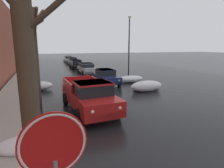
% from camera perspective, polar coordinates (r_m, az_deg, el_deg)
% --- Properties ---
extents(left_sidewalk_slab, '(2.72, 80.00, 0.15)m').
position_cam_1_polar(left_sidewalk_slab, '(19.30, -25.62, -0.10)').
color(left_sidewalk_slab, '#A8A399').
rests_on(left_sidewalk_slab, ground).
extents(snow_bank_near_corner_left, '(2.50, 1.36, 0.75)m').
position_cam_1_polar(snow_bank_near_corner_left, '(16.46, -21.91, -0.60)').
color(snow_bank_near_corner_left, white).
rests_on(snow_bank_near_corner_left, ground).
extents(snow_bank_along_left_kerb, '(2.57, 1.28, 0.63)m').
position_cam_1_polar(snow_bank_along_left_kerb, '(16.22, 10.22, -0.49)').
color(snow_bank_along_left_kerb, white).
rests_on(snow_bank_along_left_kerb, ground).
extents(snow_bank_mid_block_left, '(2.80, 1.44, 0.56)m').
position_cam_1_polar(snow_bank_mid_block_left, '(7.41, -21.16, -15.91)').
color(snow_bank_mid_block_left, white).
rests_on(snow_bank_mid_block_left, ground).
extents(snow_bank_near_corner_right, '(2.81, 1.00, 0.67)m').
position_cam_1_polar(snow_bank_near_corner_right, '(18.84, 5.45, 1.50)').
color(snow_bank_near_corner_right, white).
rests_on(snow_bank_near_corner_right, ground).
extents(snow_bank_far_right_pile, '(2.75, 1.05, 0.86)m').
position_cam_1_polar(snow_bank_far_right_pile, '(15.27, 10.73, -0.66)').
color(snow_bank_far_right_pile, white).
rests_on(snow_bank_far_right_pile, ground).
extents(bare_tree_at_the_corner, '(3.69, 1.61, 7.08)m').
position_cam_1_polar(bare_tree_at_the_corner, '(3.68, -25.61, 13.54)').
color(bare_tree_at_the_corner, '#4C3D2D').
rests_on(bare_tree_at_the_corner, ground).
extents(bare_tree_second_along_sidewalk, '(0.90, 3.35, 5.76)m').
position_cam_1_polar(bare_tree_second_along_sidewalk, '(11.52, -22.25, 8.29)').
color(bare_tree_second_along_sidewalk, '#4C3D2D').
rests_on(bare_tree_second_along_sidewalk, ground).
extents(pickup_truck_red_approaching_near_lane, '(2.42, 5.46, 1.76)m').
position_cam_1_polar(pickup_truck_red_approaching_near_lane, '(10.39, -7.00, -3.52)').
color(pickup_truck_red_approaching_near_lane, red).
rests_on(pickup_truck_red_approaching_near_lane, ground).
extents(sedan_darkblue_parked_kerbside_close, '(1.87, 4.12, 1.42)m').
position_cam_1_polar(sedan_darkblue_parked_kerbside_close, '(17.78, -1.89, 2.33)').
color(sedan_darkblue_parked_kerbside_close, navy).
rests_on(sedan_darkblue_parked_kerbside_close, ground).
extents(sedan_silver_parked_kerbside_mid, '(1.99, 4.36, 1.42)m').
position_cam_1_polar(sedan_silver_parked_kerbside_mid, '(24.69, -7.68, 4.77)').
color(sedan_silver_parked_kerbside_mid, '#B7B7BC').
rests_on(sedan_silver_parked_kerbside_mid, ground).
extents(sedan_black_parked_far_down_block, '(1.86, 3.89, 1.42)m').
position_cam_1_polar(sedan_black_parked_far_down_block, '(31.11, -10.79, 6.00)').
color(sedan_black_parked_far_down_block, black).
rests_on(sedan_black_parked_far_down_block, ground).
extents(sedan_grey_queued_behind_truck, '(1.98, 4.39, 1.42)m').
position_cam_1_polar(sedan_grey_queued_behind_truck, '(37.94, -11.91, 6.89)').
color(sedan_grey_queued_behind_truck, slate).
rests_on(sedan_grey_queued_behind_truck, ground).
extents(sedan_white_at_far_intersection, '(1.94, 4.19, 1.42)m').
position_cam_1_polar(sedan_white_at_far_intersection, '(43.57, -13.08, 7.38)').
color(sedan_white_at_far_intersection, silver).
rests_on(sedan_white_at_far_intersection, ground).
extents(fire_hydrant, '(0.42, 0.22, 0.71)m').
position_cam_1_polar(fire_hydrant, '(7.53, -21.48, -14.41)').
color(fire_hydrant, gold).
rests_on(fire_hydrant, ground).
extents(stop_sign_at_corner, '(0.76, 0.09, 2.85)m').
position_cam_1_polar(stop_sign_at_corner, '(2.40, -16.92, -22.62)').
color(stop_sign_at_corner, slate).
rests_on(stop_sign_at_corner, ground).
extents(street_lamp_post, '(0.44, 0.24, 6.68)m').
position_cam_1_polar(street_lamp_post, '(20.54, 5.18, 11.77)').
color(street_lamp_post, '#28282D').
rests_on(street_lamp_post, ground).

